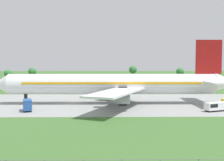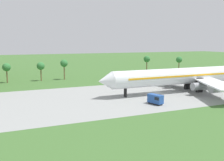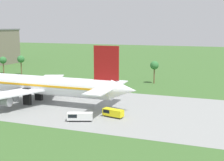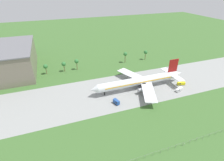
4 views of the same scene
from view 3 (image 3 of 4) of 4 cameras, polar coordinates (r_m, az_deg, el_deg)
name	(u,v)px [view 3 (image 3 of 4)]	position (r m, az deg, el deg)	size (l,w,h in m)	color
ground_plane	(1,97)	(113.59, -19.69, -2.90)	(600.00, 600.00, 0.00)	#3D662D
taxiway_strip	(1,97)	(113.59, -19.69, -2.90)	(320.00, 44.00, 0.02)	gray
jet_airliner	(29,84)	(102.79, -14.92, -0.68)	(71.71, 51.42, 18.63)	white
baggage_tug	(113,113)	(83.88, 0.09, -5.91)	(6.03, 3.19, 2.22)	black
catering_van	(79,117)	(80.89, -6.05, -6.57)	(6.77, 4.14, 2.21)	black
palm_tree_row	(48,61)	(152.55, -11.66, 3.49)	(96.49, 3.60, 10.51)	brown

